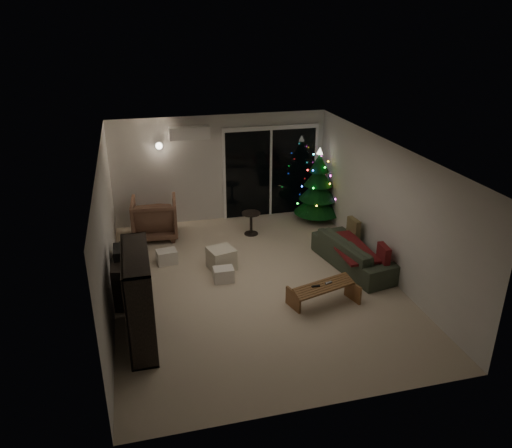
# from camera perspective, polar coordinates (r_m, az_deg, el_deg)

# --- Properties ---
(room) EXTENTS (6.50, 7.51, 2.60)m
(room) POSITION_cam_1_polar(r_m,az_deg,el_deg) (10.25, 0.29, 2.55)
(room) COLOR beige
(room) RESTS_ON ground
(bookshelf) EXTENTS (0.91, 1.49, 1.47)m
(bookshelf) POSITION_cam_1_polar(r_m,az_deg,el_deg) (7.62, -14.57, -8.36)
(bookshelf) COLOR black
(bookshelf) RESTS_ON floor
(media_cabinet) EXTENTS (0.69, 1.28, 0.76)m
(media_cabinet) POSITION_cam_1_polar(r_m,az_deg,el_deg) (9.03, -14.47, -5.69)
(media_cabinet) COLOR black
(media_cabinet) RESTS_ON floor
(stereo) EXTENTS (0.38, 0.45, 0.16)m
(stereo) POSITION_cam_1_polar(r_m,az_deg,el_deg) (8.82, -14.76, -3.07)
(stereo) COLOR black
(stereo) RESTS_ON media_cabinet
(armchair) EXTENTS (1.03, 1.06, 0.90)m
(armchair) POSITION_cam_1_polar(r_m,az_deg,el_deg) (11.16, -11.50, 0.69)
(armchair) COLOR brown
(armchair) RESTS_ON floor
(ottoman) EXTENTS (0.57, 0.57, 0.42)m
(ottoman) POSITION_cam_1_polar(r_m,az_deg,el_deg) (9.71, -3.97, -3.96)
(ottoman) COLOR beige
(ottoman) RESTS_ON floor
(cardboard_box_a) EXTENTS (0.42, 0.34, 0.28)m
(cardboard_box_a) POSITION_cam_1_polar(r_m,az_deg,el_deg) (10.06, -10.15, -3.71)
(cardboard_box_a) COLOR silver
(cardboard_box_a) RESTS_ON floor
(cardboard_box_b) EXTENTS (0.38, 0.29, 0.26)m
(cardboard_box_b) POSITION_cam_1_polar(r_m,az_deg,el_deg) (9.30, -3.73, -5.78)
(cardboard_box_b) COLOR silver
(cardboard_box_b) RESTS_ON floor
(side_table) EXTENTS (0.55, 0.55, 0.52)m
(side_table) POSITION_cam_1_polar(r_m,az_deg,el_deg) (11.14, -0.56, 0.07)
(side_table) COLOR black
(side_table) RESTS_ON floor
(floor_lamp) EXTENTS (0.30, 0.30, 1.91)m
(floor_lamp) POSITION_cam_1_polar(r_m,az_deg,el_deg) (11.70, -10.71, 4.44)
(floor_lamp) COLOR black
(floor_lamp) RESTS_ON floor
(sofa) EXTENTS (1.13, 2.11, 0.58)m
(sofa) POSITION_cam_1_polar(r_m,az_deg,el_deg) (9.90, 11.23, -3.26)
(sofa) COLOR #3B4535
(sofa) RESTS_ON floor
(sofa_throw) EXTENTS (0.62, 1.44, 0.05)m
(sofa_throw) POSITION_cam_1_polar(r_m,az_deg,el_deg) (9.81, 10.75, -2.65)
(sofa_throw) COLOR maroon
(sofa_throw) RESTS_ON sofa
(cushion_a) EXTENTS (0.15, 0.39, 0.38)m
(cushion_a) POSITION_cam_1_polar(r_m,az_deg,el_deg) (10.44, 11.09, -0.41)
(cushion_a) COLOR olive
(cushion_a) RESTS_ON sofa
(cushion_b) EXTENTS (0.14, 0.39, 0.38)m
(cushion_b) POSITION_cam_1_polar(r_m,az_deg,el_deg) (9.39, 14.37, -3.47)
(cushion_b) COLOR maroon
(cushion_b) RESTS_ON sofa
(coffee_table) EXTENTS (1.21, 0.71, 0.36)m
(coffee_table) POSITION_cam_1_polar(r_m,az_deg,el_deg) (8.64, 7.72, -8.01)
(coffee_table) COLOR brown
(coffee_table) RESTS_ON floor
(remote_a) EXTENTS (0.14, 0.04, 0.02)m
(remote_a) POSITION_cam_1_polar(r_m,az_deg,el_deg) (8.49, 6.84, -7.06)
(remote_a) COLOR black
(remote_a) RESTS_ON coffee_table
(remote_b) EXTENTS (0.14, 0.08, 0.02)m
(remote_b) POSITION_cam_1_polar(r_m,az_deg,el_deg) (8.62, 8.29, -6.67)
(remote_b) COLOR slate
(remote_b) RESTS_ON coffee_table
(christmas_tree) EXTENTS (1.22, 1.22, 1.78)m
(christmas_tree) POSITION_cam_1_polar(r_m,az_deg,el_deg) (11.78, 7.13, 4.47)
(christmas_tree) COLOR #093217
(christmas_tree) RESTS_ON floor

